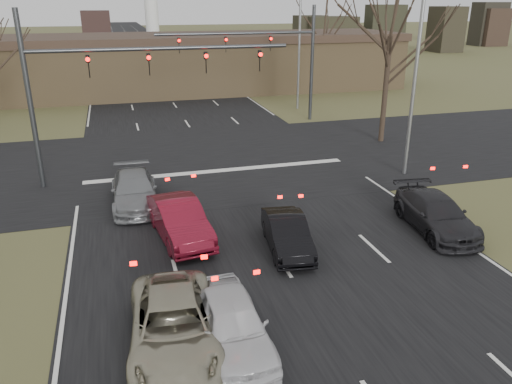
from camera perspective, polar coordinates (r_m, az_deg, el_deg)
The scene contains 15 objects.
ground at distance 14.66m, azimuth 6.67°, elevation -13.43°, with size 360.00×360.00×0.00m, color brown.
road_main at distance 71.73m, azimuth -12.27°, elevation 13.98°, with size 14.00×300.00×0.02m, color black.
road_cross at distance 27.79m, azimuth -5.08°, elevation 3.69°, with size 200.00×14.00×0.02m, color black.
building at distance 49.88m, azimuth -8.14°, elevation 14.40°, with size 42.40×10.40×5.30m.
mast_arm_near at distance 24.30m, azimuth -17.01°, elevation 12.61°, with size 12.12×0.24×8.00m.
mast_arm_far at distance 35.98m, azimuth 2.15°, elevation 15.85°, with size 11.12×0.24×8.00m.
streetlight_right_near at distance 25.29m, azimuth 17.55°, elevation 14.03°, with size 2.34×0.25×10.00m.
streetlight_right_far at distance 40.73m, azimuth 4.74°, elevation 17.21°, with size 2.34×0.25×10.00m.
tree_right_far at distance 50.21m, azimuth 7.87°, elevation 19.37°, with size 5.40×5.40×9.00m.
car_silver_suv at distance 13.07m, azimuth -9.37°, elevation -14.85°, with size 2.19×4.75×1.32m, color #A29C83.
car_white_sedan at distance 12.98m, azimuth -2.72°, elevation -14.72°, with size 1.61×3.99×1.36m, color silver.
car_black_hatch at distance 17.59m, azimuth 3.57°, elevation -4.77°, with size 1.31×3.75×1.24m, color black.
car_charcoal_sedan at distance 20.22m, azimuth 19.86°, elevation -2.35°, with size 1.87×4.60×1.34m, color black.
car_grey_ahead at distance 21.96m, azimuth -13.74°, elevation 0.19°, with size 1.89×4.65×1.35m, color gray.
car_red_ahead at distance 18.56m, azimuth -8.72°, elevation -3.20°, with size 1.53×4.39×1.45m, color maroon.
Camera 1 is at (-4.88, -11.08, 8.27)m, focal length 35.00 mm.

